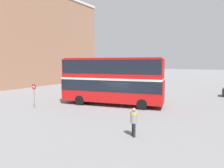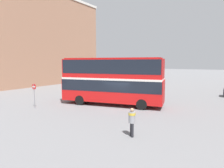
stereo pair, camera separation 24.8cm
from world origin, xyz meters
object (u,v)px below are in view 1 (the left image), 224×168
Objects in this scene: pedestrian_foreground at (134,119)px; no_entry_sign at (34,92)px; parked_car_kerb_far at (122,81)px; double_decker_bus at (112,78)px.

no_entry_sign reaches higher than pedestrian_foreground.
parked_car_kerb_far is (-13.71, 23.73, -0.31)m from pedestrian_foreground.
double_decker_bus is 4.51× the size of no_entry_sign.
parked_car_kerb_far is at bearing -100.62° from pedestrian_foreground.
no_entry_sign is (-5.51, -5.28, -1.20)m from double_decker_bus.
parked_car_kerb_far is at bearing 102.29° from double_decker_bus.
pedestrian_foreground is 11.42m from no_entry_sign.
parked_car_kerb_far is at bearing 96.26° from no_entry_sign.
double_decker_bus reaches higher than pedestrian_foreground.
no_entry_sign is (-11.28, 1.65, 0.52)m from pedestrian_foreground.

